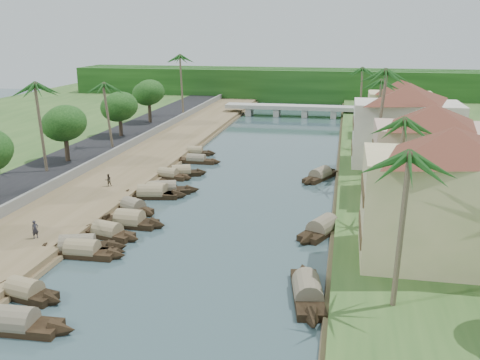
% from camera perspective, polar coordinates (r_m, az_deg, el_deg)
% --- Properties ---
extents(ground, '(220.00, 220.00, 0.00)m').
position_cam_1_polar(ground, '(46.76, -3.78, -6.93)').
color(ground, '#354C50').
rests_on(ground, ground).
extents(left_bank, '(10.00, 180.00, 0.80)m').
position_cam_1_polar(left_bank, '(69.68, -12.33, 0.77)').
color(left_bank, brown).
rests_on(left_bank, ground).
extents(right_bank, '(16.00, 180.00, 1.20)m').
position_cam_1_polar(right_bank, '(64.50, 17.56, -0.64)').
color(right_bank, '#2C5020').
rests_on(right_bank, ground).
extents(road, '(8.00, 180.00, 1.40)m').
position_cam_1_polar(road, '(73.36, -18.46, 1.31)').
color(road, black).
rests_on(road, ground).
extents(retaining_wall, '(0.40, 180.00, 1.10)m').
position_cam_1_polar(retaining_wall, '(71.20, -15.48, 1.67)').
color(retaining_wall, slate).
rests_on(retaining_wall, left_bank).
extents(treeline, '(120.00, 14.00, 8.00)m').
position_cam_1_polar(treeline, '(142.76, 6.66, 10.07)').
color(treeline, '#12350E').
rests_on(treeline, ground).
extents(bridge, '(28.00, 4.00, 2.40)m').
position_cam_1_polar(bridge, '(115.34, 5.46, 7.61)').
color(bridge, '#9F9F95').
rests_on(bridge, ground).
extents(building_near, '(14.85, 14.85, 10.20)m').
position_cam_1_polar(building_near, '(42.01, 21.20, -1.41)').
color(building_near, beige).
rests_on(building_near, right_bank).
extents(building_mid, '(14.11, 14.11, 9.70)m').
position_cam_1_polar(building_mid, '(57.54, 19.59, 2.94)').
color(building_mid, tan).
rests_on(building_mid, right_bank).
extents(building_far, '(15.59, 15.59, 10.20)m').
position_cam_1_polar(building_far, '(71.00, 17.29, 5.65)').
color(building_far, silver).
rests_on(building_far, right_bank).
extents(building_distant, '(12.62, 12.62, 9.20)m').
position_cam_1_polar(building_distant, '(90.85, 16.68, 7.47)').
color(building_distant, beige).
rests_on(building_distant, right_bank).
extents(sampan_0, '(8.67, 2.16, 2.26)m').
position_cam_1_polar(sampan_0, '(37.18, -23.15, -13.90)').
color(sampan_0, black).
rests_on(sampan_0, ground).
extents(sampan_1, '(6.79, 2.86, 2.01)m').
position_cam_1_polar(sampan_1, '(40.84, -21.98, -11.02)').
color(sampan_1, black).
rests_on(sampan_1, ground).
extents(sampan_2, '(7.75, 1.88, 2.06)m').
position_cam_1_polar(sampan_2, '(46.21, -16.45, -7.31)').
color(sampan_2, black).
rests_on(sampan_2, ground).
extents(sampan_3, '(8.49, 4.24, 2.25)m').
position_cam_1_polar(sampan_3, '(47.08, -16.92, -6.91)').
color(sampan_3, black).
rests_on(sampan_3, ground).
extents(sampan_4, '(7.20, 3.18, 2.03)m').
position_cam_1_polar(sampan_4, '(49.71, -13.95, -5.46)').
color(sampan_4, black).
rests_on(sampan_4, ground).
extents(sampan_5, '(7.50, 2.27, 2.36)m').
position_cam_1_polar(sampan_5, '(51.95, -11.69, -4.36)').
color(sampan_5, black).
rests_on(sampan_5, ground).
extents(sampan_6, '(6.41, 4.35, 1.97)m').
position_cam_1_polar(sampan_6, '(55.91, -11.33, -2.90)').
color(sampan_6, black).
rests_on(sampan_6, ground).
extents(sampan_7, '(8.52, 3.11, 2.22)m').
position_cam_1_polar(sampan_7, '(60.02, -9.48, -1.49)').
color(sampan_7, black).
rests_on(sampan_7, ground).
extents(sampan_8, '(6.91, 2.63, 2.11)m').
position_cam_1_polar(sampan_8, '(60.76, -8.81, -1.25)').
color(sampan_8, black).
rests_on(sampan_8, ground).
extents(sampan_9, '(8.54, 4.14, 2.15)m').
position_cam_1_polar(sampan_9, '(61.37, -8.15, -1.05)').
color(sampan_9, black).
rests_on(sampan_9, ground).
extents(sampan_10, '(6.88, 2.30, 1.91)m').
position_cam_1_polar(sampan_10, '(67.38, -7.68, 0.50)').
color(sampan_10, black).
rests_on(sampan_10, ground).
extents(sampan_11, '(6.97, 3.99, 2.02)m').
position_cam_1_polar(sampan_11, '(68.43, -6.29, 0.78)').
color(sampan_11, black).
rests_on(sampan_11, ground).
extents(sampan_12, '(7.37, 1.54, 1.81)m').
position_cam_1_polar(sampan_12, '(74.77, -4.68, 2.11)').
color(sampan_12, black).
rests_on(sampan_12, ground).
extents(sampan_13, '(6.65, 1.90, 1.85)m').
position_cam_1_polar(sampan_13, '(79.70, -4.82, 2.97)').
color(sampan_13, black).
rests_on(sampan_13, ground).
extents(sampan_14, '(3.29, 9.63, 2.28)m').
position_cam_1_polar(sampan_14, '(38.28, 7.21, -11.75)').
color(sampan_14, black).
rests_on(sampan_14, ground).
extents(sampan_15, '(5.20, 8.52, 2.29)m').
position_cam_1_polar(sampan_15, '(49.69, 8.80, -5.16)').
color(sampan_15, black).
rests_on(sampan_15, ground).
extents(sampan_16, '(5.09, 8.43, 2.11)m').
position_cam_1_polar(sampan_16, '(67.37, 8.56, 0.46)').
color(sampan_16, black).
rests_on(sampan_16, ground).
extents(canoe_1, '(4.86, 0.95, 0.78)m').
position_cam_1_polar(canoe_1, '(46.98, -14.84, -7.21)').
color(canoe_1, black).
rests_on(canoe_1, ground).
extents(canoe_2, '(5.43, 4.01, 0.86)m').
position_cam_1_polar(canoe_2, '(66.07, -8.28, -0.12)').
color(canoe_2, black).
rests_on(canoe_2, ground).
extents(palm_0, '(3.20, 3.20, 11.34)m').
position_cam_1_polar(palm_0, '(32.76, 17.31, 2.21)').
color(palm_0, '#77664F').
rests_on(palm_0, ground).
extents(palm_1, '(3.20, 3.20, 10.89)m').
position_cam_1_polar(palm_1, '(47.85, 16.70, 5.86)').
color(palm_1, '#77664F').
rests_on(palm_1, ground).
extents(palm_2, '(3.20, 3.20, 13.94)m').
position_cam_1_polar(palm_2, '(62.22, 14.78, 10.89)').
color(palm_2, '#77664F').
rests_on(palm_2, ground).
extents(palm_3, '(3.20, 3.20, 11.29)m').
position_cam_1_polar(palm_3, '(79.89, 14.70, 10.04)').
color(palm_3, '#77664F').
rests_on(palm_3, ground).
extents(palm_5, '(3.20, 3.20, 12.01)m').
position_cam_1_polar(palm_5, '(67.42, -20.79, 9.32)').
color(palm_5, '#77664F').
rests_on(palm_5, ground).
extents(palm_6, '(3.20, 3.20, 10.65)m').
position_cam_1_polar(palm_6, '(79.28, -13.96, 9.75)').
color(palm_6, '#77664F').
rests_on(palm_6, ground).
extents(palm_7, '(3.20, 3.20, 11.69)m').
position_cam_1_polar(palm_7, '(97.81, 12.96, 11.35)').
color(palm_7, '#77664F').
rests_on(palm_7, ground).
extents(palm_8, '(3.20, 3.20, 13.18)m').
position_cam_1_polar(palm_8, '(107.23, -6.27, 12.88)').
color(palm_8, '#77664F').
rests_on(palm_8, ground).
extents(tree_3, '(5.31, 5.31, 7.14)m').
position_cam_1_polar(tree_3, '(72.65, -18.20, 5.71)').
color(tree_3, '#4A3A2A').
rests_on(tree_3, ground).
extents(tree_4, '(5.38, 5.38, 6.91)m').
position_cam_1_polar(tree_4, '(88.02, -12.73, 7.59)').
color(tree_4, '#4A3A2A').
rests_on(tree_4, ground).
extents(tree_5, '(5.27, 5.27, 7.61)m').
position_cam_1_polar(tree_5, '(100.12, -9.70, 9.13)').
color(tree_5, '#4A3A2A').
rests_on(tree_5, ground).
extents(tree_6, '(4.12, 4.12, 6.73)m').
position_cam_1_polar(tree_6, '(75.20, 20.82, 5.67)').
color(tree_6, '#4A3A2A').
rests_on(tree_6, ground).
extents(person_near, '(0.64, 0.70, 1.60)m').
position_cam_1_polar(person_near, '(48.91, -21.01, -4.94)').
color(person_near, '#2D2B34').
rests_on(person_near, left_bank).
extents(person_far, '(0.88, 0.87, 1.43)m').
position_cam_1_polar(person_far, '(62.45, -13.87, -0.01)').
color(person_far, '#373127').
rests_on(person_far, left_bank).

